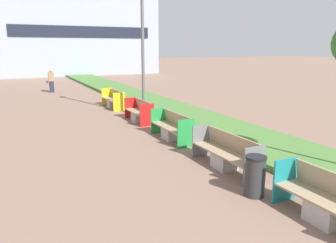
% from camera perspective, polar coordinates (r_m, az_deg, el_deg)
% --- Properties ---
extents(planter_grass_strip, '(2.80, 120.00, 0.18)m').
position_cam_1_polar(planter_grass_strip, '(14.05, 5.92, 0.02)').
color(planter_grass_strip, '#4C7A38').
rests_on(planter_grass_strip, ground).
extents(building_backdrop, '(17.99, 7.55, 8.73)m').
position_cam_1_polar(building_backdrop, '(41.74, -15.56, 14.03)').
color(building_backdrop, '#939EAD').
rests_on(building_backdrop, ground).
extents(bench_teal_frame, '(0.65, 2.05, 0.94)m').
position_cam_1_polar(bench_teal_frame, '(6.88, 25.95, -12.85)').
color(bench_teal_frame, '#ADA8A0').
rests_on(bench_teal_frame, ground).
extents(bench_grey_frame, '(0.65, 2.37, 0.94)m').
position_cam_1_polar(bench_grey_frame, '(8.94, 10.04, -5.75)').
color(bench_grey_frame, '#ADA8A0').
rests_on(bench_grey_frame, ground).
extents(bench_green_frame, '(0.65, 2.16, 0.94)m').
position_cam_1_polar(bench_green_frame, '(11.53, 0.71, -1.34)').
color(bench_green_frame, '#ADA8A0').
rests_on(bench_green_frame, ground).
extents(bench_red_frame, '(0.65, 1.94, 0.94)m').
position_cam_1_polar(bench_red_frame, '(14.32, -5.01, 1.40)').
color(bench_red_frame, '#ADA8A0').
rests_on(bench_red_frame, ground).
extents(bench_yellow_frame, '(0.65, 2.20, 0.94)m').
position_cam_1_polar(bench_yellow_frame, '(17.84, -9.45, 3.58)').
color(bench_yellow_frame, '#ADA8A0').
rests_on(bench_yellow_frame, ground).
extents(litter_bin, '(0.46, 0.46, 0.91)m').
position_cam_1_polar(litter_bin, '(7.46, 14.90, -9.16)').
color(litter_bin, '#2D2D30').
rests_on(litter_bin, ground).
extents(street_lamp_post, '(0.24, 0.44, 7.80)m').
position_cam_1_polar(street_lamp_post, '(15.22, -4.49, 16.93)').
color(street_lamp_post, '#56595B').
rests_on(street_lamp_post, ground).
extents(pedestrian_walking, '(0.53, 0.24, 1.67)m').
position_cam_1_polar(pedestrian_walking, '(25.00, -19.68, 6.72)').
color(pedestrian_walking, '#232633').
rests_on(pedestrian_walking, ground).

